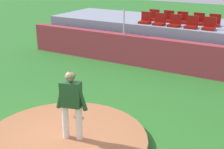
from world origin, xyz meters
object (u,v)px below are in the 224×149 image
stadium_chair_8 (198,21)px  stadium_chair_6 (168,18)px  stadium_chair_0 (145,20)px  stadium_chair_5 (153,17)px  stadium_chair_4 (209,26)px  stadium_chair_7 (182,20)px  fielding_glove (77,115)px  stadium_chair_9 (214,22)px  pitcher (71,100)px  stadium_chair_1 (160,21)px  stadium_chair_2 (175,23)px  stadium_chair_3 (191,24)px

stadium_chair_8 → stadium_chair_6: bearing=-0.0°
stadium_chair_0 → stadium_chair_5: size_ratio=1.00×
stadium_chair_4 → stadium_chair_7: 1.69m
fielding_glove → stadium_chair_6: bearing=123.4°
stadium_chair_4 → stadium_chair_8: same height
stadium_chair_6 → stadium_chair_9: (2.09, -0.01, 0.00)m
stadium_chair_8 → pitcher: bearing=86.4°
stadium_chair_1 → stadium_chair_2: bearing=179.7°
fielding_glove → stadium_chair_9: stadium_chair_9 is taller
stadium_chair_7 → stadium_chair_8: same height
stadium_chair_6 → stadium_chair_0: bearing=51.0°
fielding_glove → stadium_chair_2: 6.81m
stadium_chair_6 → stadium_chair_8: size_ratio=1.00×
stadium_chair_3 → stadium_chair_6: size_ratio=1.00×
stadium_chair_6 → stadium_chair_3: bearing=145.5°
stadium_chair_1 → stadium_chair_9: bearing=-156.0°
pitcher → stadium_chair_9: stadium_chair_9 is taller
stadium_chair_2 → stadium_chair_4: 1.44m
stadium_chair_1 → stadium_chair_6: (0.03, 0.95, 0.00)m
stadium_chair_2 → stadium_chair_7: size_ratio=1.00×
stadium_chair_0 → stadium_chair_3: same height
fielding_glove → stadium_chair_5: 7.81m
stadium_chair_4 → stadium_chair_8: 1.15m
fielding_glove → stadium_chair_4: (1.76, 6.67, 1.52)m
stadium_chair_0 → stadium_chair_4: bearing=179.6°
stadium_chair_9 → pitcher: bearing=81.8°
fielding_glove → stadium_chair_1: (-0.36, 6.64, 1.52)m
stadium_chair_0 → stadium_chair_9: bearing=-162.5°
stadium_chair_1 → stadium_chair_6: 0.95m
stadium_chair_0 → stadium_chair_1: 0.70m
stadium_chair_1 → stadium_chair_5: size_ratio=1.00×
stadium_chair_3 → stadium_chair_5: (-2.09, 0.95, 0.00)m
stadium_chair_1 → stadium_chair_5: 1.17m
stadium_chair_3 → stadium_chair_0: bearing=-1.4°
stadium_chair_3 → stadium_chair_6: same height
stadium_chair_2 → stadium_chair_4: same height
stadium_chair_2 → stadium_chair_7: 0.93m
stadium_chair_9 → stadium_chair_0: bearing=17.5°
stadium_chair_0 → stadium_chair_3: bearing=178.6°
fielding_glove → stadium_chair_3: stadium_chair_3 is taller
stadium_chair_2 → stadium_chair_5: (-1.38, 0.95, 0.00)m
stadium_chair_6 → stadium_chair_9: 2.09m
stadium_chair_1 → stadium_chair_3: 1.41m
stadium_chair_1 → stadium_chair_8: bearing=-146.4°
stadium_chair_2 → stadium_chair_7: same height
fielding_glove → stadium_chair_1: stadium_chair_1 is taller
pitcher → stadium_chair_2: stadium_chair_2 is taller
pitcher → stadium_chair_3: size_ratio=3.42×
stadium_chair_1 → stadium_chair_4: bearing=-179.0°
stadium_chair_1 → stadium_chair_3: bearing=-179.9°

